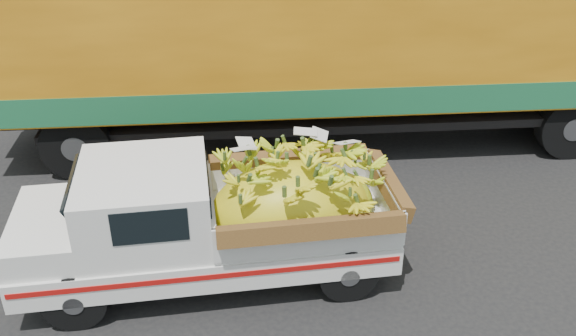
# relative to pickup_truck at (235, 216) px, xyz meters

# --- Properties ---
(ground) EXTENTS (100.00, 100.00, 0.00)m
(ground) POSITION_rel_pickup_truck_xyz_m (-0.77, 0.68, -0.84)
(ground) COLOR black
(ground) RESTS_ON ground
(curb) EXTENTS (60.00, 0.25, 0.15)m
(curb) POSITION_rel_pickup_truck_xyz_m (-0.77, 6.45, -0.76)
(curb) COLOR gray
(curb) RESTS_ON ground
(sidewalk) EXTENTS (60.00, 4.00, 0.14)m
(sidewalk) POSITION_rel_pickup_truck_xyz_m (-0.77, 8.55, -0.77)
(sidewalk) COLOR gray
(sidewalk) RESTS_ON ground
(pickup_truck) EXTENTS (4.70, 2.72, 1.55)m
(pickup_truck) POSITION_rel_pickup_truck_xyz_m (0.00, 0.00, 0.00)
(pickup_truck) COLOR black
(pickup_truck) RESTS_ON ground
(semi_trailer) EXTENTS (12.08, 4.76, 3.80)m
(semi_trailer) POSITION_rel_pickup_truck_xyz_m (1.34, 4.00, 1.29)
(semi_trailer) COLOR black
(semi_trailer) RESTS_ON ground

